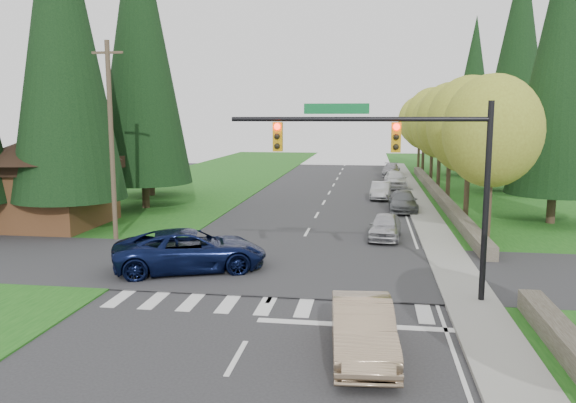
% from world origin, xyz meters
% --- Properties ---
extents(ground, '(120.00, 120.00, 0.00)m').
position_xyz_m(ground, '(0.00, 0.00, 0.00)').
color(ground, '#28282B').
rests_on(ground, ground).
extents(grass_east, '(14.00, 110.00, 0.06)m').
position_xyz_m(grass_east, '(13.00, 20.00, 0.03)').
color(grass_east, '#185015').
rests_on(grass_east, ground).
extents(grass_west, '(14.00, 110.00, 0.06)m').
position_xyz_m(grass_west, '(-13.00, 20.00, 0.03)').
color(grass_west, '#185015').
rests_on(grass_west, ground).
extents(cross_street, '(120.00, 8.00, 0.10)m').
position_xyz_m(cross_street, '(0.00, 8.00, 0.00)').
color(cross_street, '#28282B').
rests_on(cross_street, ground).
extents(sidewalk_east, '(1.80, 80.00, 0.13)m').
position_xyz_m(sidewalk_east, '(6.90, 22.00, 0.07)').
color(sidewalk_east, gray).
rests_on(sidewalk_east, ground).
extents(curb_east, '(0.20, 80.00, 0.13)m').
position_xyz_m(curb_east, '(6.05, 22.00, 0.07)').
color(curb_east, gray).
rests_on(curb_east, ground).
extents(stone_wall_north, '(0.70, 40.00, 0.70)m').
position_xyz_m(stone_wall_north, '(8.60, 30.00, 0.35)').
color(stone_wall_north, '#4C4438').
rests_on(stone_wall_north, ground).
extents(traffic_signal, '(8.70, 0.37, 6.80)m').
position_xyz_m(traffic_signal, '(4.37, 4.50, 4.98)').
color(traffic_signal, black).
rests_on(traffic_signal, ground).
extents(brown_building, '(8.40, 8.40, 5.40)m').
position_xyz_m(brown_building, '(-15.00, 15.00, 3.14)').
color(brown_building, '#4C2D19').
rests_on(brown_building, ground).
extents(utility_pole, '(1.60, 0.24, 10.00)m').
position_xyz_m(utility_pole, '(-9.50, 12.00, 5.14)').
color(utility_pole, '#473828').
rests_on(utility_pole, ground).
extents(decid_tree_0, '(4.80, 4.80, 8.37)m').
position_xyz_m(decid_tree_0, '(9.20, 14.00, 5.60)').
color(decid_tree_0, '#38281C').
rests_on(decid_tree_0, ground).
extents(decid_tree_1, '(5.20, 5.20, 8.80)m').
position_xyz_m(decid_tree_1, '(9.30, 21.00, 5.80)').
color(decid_tree_1, '#38281C').
rests_on(decid_tree_1, ground).
extents(decid_tree_2, '(5.00, 5.00, 8.82)m').
position_xyz_m(decid_tree_2, '(9.10, 28.00, 5.93)').
color(decid_tree_2, '#38281C').
rests_on(decid_tree_2, ground).
extents(decid_tree_3, '(5.00, 5.00, 8.55)m').
position_xyz_m(decid_tree_3, '(9.20, 35.00, 5.66)').
color(decid_tree_3, '#38281C').
rests_on(decid_tree_3, ground).
extents(decid_tree_4, '(5.40, 5.40, 9.18)m').
position_xyz_m(decid_tree_4, '(9.30, 42.00, 6.06)').
color(decid_tree_4, '#38281C').
rests_on(decid_tree_4, ground).
extents(decid_tree_5, '(4.80, 4.80, 8.30)m').
position_xyz_m(decid_tree_5, '(9.10, 49.00, 5.53)').
color(decid_tree_5, '#38281C').
rests_on(decid_tree_5, ground).
extents(decid_tree_6, '(5.20, 5.20, 8.86)m').
position_xyz_m(decid_tree_6, '(9.20, 56.00, 5.86)').
color(decid_tree_6, '#38281C').
rests_on(decid_tree_6, ground).
extents(conifer_w_a, '(6.12, 6.12, 19.80)m').
position_xyz_m(conifer_w_a, '(-13.00, 14.00, 10.79)').
color(conifer_w_a, '#38281C').
rests_on(conifer_w_a, ground).
extents(conifer_w_b, '(5.44, 5.44, 17.80)m').
position_xyz_m(conifer_w_b, '(-16.00, 18.00, 9.79)').
color(conifer_w_b, '#38281C').
rests_on(conifer_w_b, ground).
extents(conifer_w_c, '(6.46, 6.46, 20.80)m').
position_xyz_m(conifer_w_c, '(-12.00, 22.00, 11.29)').
color(conifer_w_c, '#38281C').
rests_on(conifer_w_c, ground).
extents(conifer_w_e, '(5.78, 5.78, 18.80)m').
position_xyz_m(conifer_w_e, '(-14.00, 28.00, 10.29)').
color(conifer_w_e, '#38281C').
rests_on(conifer_w_e, ground).
extents(conifer_e_a, '(5.44, 5.44, 17.80)m').
position_xyz_m(conifer_e_a, '(14.00, 20.00, 9.79)').
color(conifer_e_a, '#38281C').
rests_on(conifer_e_a, ground).
extents(conifer_e_b, '(6.12, 6.12, 19.80)m').
position_xyz_m(conifer_e_b, '(15.00, 34.00, 10.79)').
color(conifer_e_b, '#38281C').
rests_on(conifer_e_b, ground).
extents(conifer_e_c, '(5.10, 5.10, 16.80)m').
position_xyz_m(conifer_e_c, '(14.00, 48.00, 9.29)').
color(conifer_e_c, '#38281C').
rests_on(conifer_e_c, ground).
extents(sedan_champagne, '(1.95, 4.64, 1.49)m').
position_xyz_m(sedan_champagne, '(3.26, -0.37, 0.74)').
color(sedan_champagne, tan).
rests_on(sedan_champagne, ground).
extents(suv_navy, '(6.80, 4.89, 1.72)m').
position_xyz_m(suv_navy, '(-3.85, 7.01, 0.86)').
color(suv_navy, '#0B1337').
rests_on(suv_navy, ground).
extents(parked_car_a, '(1.91, 3.99, 1.32)m').
position_xyz_m(parked_car_a, '(4.20, 14.42, 0.66)').
color(parked_car_a, '#B3B4B8').
rests_on(parked_car_a, ground).
extents(parked_car_b, '(1.87, 4.53, 1.31)m').
position_xyz_m(parked_car_b, '(5.60, 23.46, 0.66)').
color(parked_car_b, slate).
rests_on(parked_car_b, ground).
extents(parked_car_c, '(1.73, 4.07, 1.31)m').
position_xyz_m(parked_car_c, '(4.20, 29.00, 0.65)').
color(parked_car_c, '#B4B4B9').
rests_on(parked_car_c, ground).
extents(parked_car_d, '(1.99, 4.71, 1.59)m').
position_xyz_m(parked_car_d, '(5.60, 36.00, 0.79)').
color(parked_car_d, white).
rests_on(parked_car_d, ground).
extents(parked_car_e, '(2.09, 4.69, 1.34)m').
position_xyz_m(parked_car_e, '(5.60, 46.42, 0.67)').
color(parked_car_e, '#9E9EA2').
rests_on(parked_car_e, ground).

